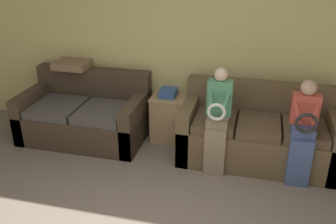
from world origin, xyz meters
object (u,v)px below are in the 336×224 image
Objects in this scene: couch_main at (257,134)px; side_shelf at (169,117)px; child_left_seated at (218,117)px; throw_pillow at (74,64)px; book_stack at (168,93)px; child_right_seated at (303,128)px; couch_side at (86,116)px.

side_shelf is at bearing 167.87° from couch_main.
child_left_seated is 2.65× the size of throw_pillow.
child_right_seated is at bearing -20.48° from book_stack.
side_shelf is (-1.21, 0.26, -0.02)m from couch_main.
child_right_seated is 3.22m from throw_pillow.
child_right_seated reaches higher than couch_side.
child_left_seated is (1.89, -0.39, 0.38)m from couch_side.
side_shelf is 0.36m from book_stack.
child_right_seated is at bearing -20.47° from side_shelf.
child_right_seated is 4.48× the size of book_stack.
child_left_seated is 0.95m from child_right_seated.
book_stack is (-0.01, 0.00, 0.36)m from side_shelf.
throw_pillow reaches higher than couch_main.
throw_pillow reaches higher than side_shelf.
child_right_seated is 1.84m from side_shelf.
couch_main reaches higher than book_stack.
child_left_seated is 1.03m from side_shelf.
couch_main is at bearing 142.14° from child_right_seated.
child_right_seated is (2.84, -0.40, 0.35)m from couch_side.
side_shelf is at bearing -4.31° from throw_pillow.
child_left_seated is 0.98m from book_stack.
couch_main reaches higher than side_shelf.
throw_pillow is (-1.42, 0.10, 0.27)m from book_stack.
side_shelf is 1.34× the size of throw_pillow.
couch_side is at bearing 168.20° from child_left_seated.
child_right_seated reaches higher than couch_main.
child_right_seated is at bearing -37.86° from couch_main.
child_left_seated is at bearing -11.80° from couch_side.
couch_side is 1.22m from book_stack.
couch_main is at bearing 37.44° from child_left_seated.
book_stack is 1.45m from throw_pillow.
child_left_seated is 2.31m from throw_pillow.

